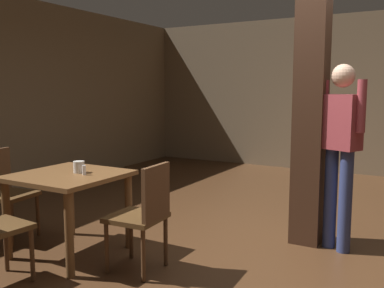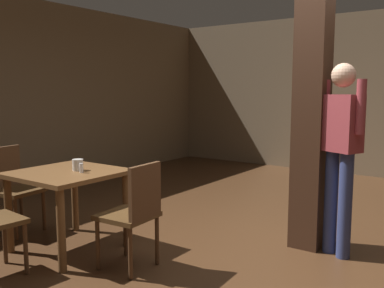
{
  "view_description": "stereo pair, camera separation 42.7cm",
  "coord_description": "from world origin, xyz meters",
  "px_view_note": "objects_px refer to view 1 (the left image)",
  "views": [
    {
      "loc": [
        1.26,
        -3.47,
        1.5
      ],
      "look_at": [
        -0.84,
        0.21,
        0.95
      ],
      "focal_mm": 40.0,
      "sensor_mm": 36.0,
      "label": 1
    },
    {
      "loc": [
        1.62,
        -3.24,
        1.5
      ],
      "look_at": [
        -0.84,
        0.21,
        0.95
      ],
      "focal_mm": 40.0,
      "sensor_mm": 36.0,
      "label": 2
    }
  ],
  "objects_px": {
    "dining_table": "(69,188)",
    "standing_person": "(340,144)",
    "chair_west": "(4,189)",
    "chair_east": "(144,212)",
    "napkin_cup": "(79,167)",
    "salt_shaker": "(84,170)"
  },
  "relations": [
    {
      "from": "salt_shaker",
      "to": "standing_person",
      "type": "height_order",
      "value": "standing_person"
    },
    {
      "from": "chair_east",
      "to": "napkin_cup",
      "type": "relative_size",
      "value": 8.45
    },
    {
      "from": "dining_table",
      "to": "salt_shaker",
      "type": "xyz_separation_m",
      "value": [
        0.17,
        0.02,
        0.18
      ]
    },
    {
      "from": "chair_west",
      "to": "standing_person",
      "type": "relative_size",
      "value": 0.52
    },
    {
      "from": "chair_west",
      "to": "napkin_cup",
      "type": "height_order",
      "value": "chair_west"
    },
    {
      "from": "chair_west",
      "to": "dining_table",
      "type": "bearing_deg",
      "value": 2.05
    },
    {
      "from": "salt_shaker",
      "to": "chair_east",
      "type": "bearing_deg",
      "value": -0.9
    },
    {
      "from": "dining_table",
      "to": "standing_person",
      "type": "relative_size",
      "value": 0.52
    },
    {
      "from": "salt_shaker",
      "to": "standing_person",
      "type": "relative_size",
      "value": 0.05
    },
    {
      "from": "chair_east",
      "to": "standing_person",
      "type": "distance_m",
      "value": 1.88
    },
    {
      "from": "chair_west",
      "to": "chair_east",
      "type": "distance_m",
      "value": 1.69
    },
    {
      "from": "salt_shaker",
      "to": "standing_person",
      "type": "distance_m",
      "value": 2.32
    },
    {
      "from": "chair_east",
      "to": "salt_shaker",
      "type": "height_order",
      "value": "chair_east"
    },
    {
      "from": "dining_table",
      "to": "chair_west",
      "type": "xyz_separation_m",
      "value": [
        -0.86,
        -0.03,
        -0.11
      ]
    },
    {
      "from": "dining_table",
      "to": "standing_person",
      "type": "bearing_deg",
      "value": 32.04
    },
    {
      "from": "chair_east",
      "to": "napkin_cup",
      "type": "xyz_separation_m",
      "value": [
        -0.77,
        0.07,
        0.29
      ]
    },
    {
      "from": "chair_east",
      "to": "standing_person",
      "type": "bearing_deg",
      "value": 45.62
    },
    {
      "from": "dining_table",
      "to": "standing_person",
      "type": "height_order",
      "value": "standing_person"
    },
    {
      "from": "napkin_cup",
      "to": "salt_shaker",
      "type": "relative_size",
      "value": 1.23
    },
    {
      "from": "dining_table",
      "to": "chair_west",
      "type": "relative_size",
      "value": 1.0
    },
    {
      "from": "napkin_cup",
      "to": "salt_shaker",
      "type": "xyz_separation_m",
      "value": [
        0.11,
        -0.05,
        -0.01
      ]
    },
    {
      "from": "salt_shaker",
      "to": "dining_table",
      "type": "bearing_deg",
      "value": -171.95
    }
  ]
}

